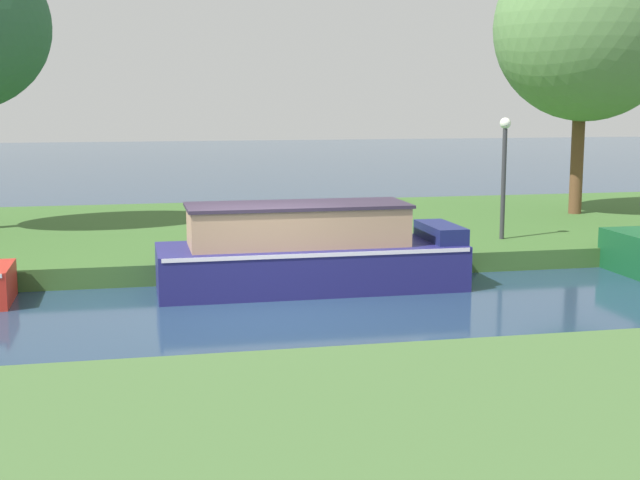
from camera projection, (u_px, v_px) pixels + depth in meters
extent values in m
plane|color=navy|center=(266.00, 306.00, 14.93)|extent=(120.00, 120.00, 0.00)
cube|color=#39612A|center=(223.00, 233.00, 21.66)|extent=(72.00, 10.00, 0.40)
cube|color=navy|center=(311.00, 267.00, 16.24)|extent=(5.55, 1.81, 0.82)
cube|color=white|center=(311.00, 247.00, 16.18)|extent=(5.44, 1.84, 0.07)
cube|color=tan|center=(298.00, 226.00, 16.07)|extent=(3.91, 1.38, 0.70)
cube|color=#312739|center=(298.00, 205.00, 16.01)|extent=(4.01, 1.45, 0.06)
cube|color=navy|center=(441.00, 232.00, 16.66)|extent=(0.57, 1.52, 0.30)
cylinder|color=brown|center=(578.00, 147.00, 23.61)|extent=(0.34, 0.34, 3.54)
ellipsoid|color=#5A844A|center=(588.00, 28.00, 22.85)|extent=(4.98, 4.02, 4.76)
cylinder|color=#333338|center=(503.00, 184.00, 19.35)|extent=(0.10, 0.10, 2.41)
sphere|color=white|center=(505.00, 123.00, 19.14)|extent=(0.24, 0.24, 0.24)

